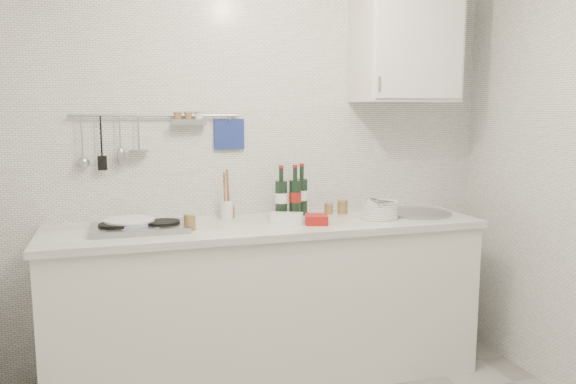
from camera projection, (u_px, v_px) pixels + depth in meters
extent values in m
cube|color=silver|center=(255.00, 160.00, 3.40)|extent=(3.00, 0.02, 2.50)
cube|color=silver|center=(268.00, 304.00, 3.24)|extent=(2.40, 0.60, 0.88)
cube|color=white|center=(268.00, 226.00, 3.17)|extent=(2.44, 0.64, 0.04)
cube|color=black|center=(268.00, 367.00, 3.31)|extent=(2.34, 0.52, 0.10)
cube|color=#93969B|center=(140.00, 228.00, 2.96)|extent=(0.50, 0.32, 0.03)
cylinder|color=black|center=(116.00, 225.00, 2.93)|extent=(0.18, 0.18, 0.01)
cylinder|color=black|center=(163.00, 222.00, 2.99)|extent=(0.18, 0.18, 0.01)
cylinder|color=#93969B|center=(418.00, 213.00, 3.44)|extent=(0.40, 0.40, 0.02)
cylinder|color=#93969B|center=(417.00, 222.00, 3.45)|extent=(0.34, 0.34, 0.10)
cylinder|color=#93969B|center=(157.00, 116.00, 3.17)|extent=(0.95, 0.02, 0.02)
cube|color=navy|center=(229.00, 134.00, 3.32)|extent=(0.18, 0.02, 0.18)
cube|color=silver|center=(405.00, 44.00, 3.40)|extent=(0.60, 0.35, 0.70)
cube|color=white|center=(421.00, 40.00, 3.22)|extent=(0.56, 0.01, 0.66)
cylinder|color=#93969B|center=(379.00, 84.00, 3.17)|extent=(0.01, 0.01, 0.08)
cylinder|color=#46559E|center=(126.00, 228.00, 2.99)|extent=(0.28, 0.28, 0.01)
cylinder|color=#46559E|center=(127.00, 226.00, 2.99)|extent=(0.28, 0.28, 0.01)
cylinder|color=#46559E|center=(128.00, 223.00, 2.99)|extent=(0.27, 0.27, 0.01)
cylinder|color=#46559E|center=(130.00, 220.00, 3.00)|extent=(0.27, 0.27, 0.01)
cylinder|color=white|center=(379.00, 217.00, 3.31)|extent=(0.23, 0.23, 0.01)
cylinder|color=white|center=(379.00, 215.00, 3.31)|extent=(0.22, 0.22, 0.01)
cylinder|color=white|center=(380.00, 213.00, 3.32)|extent=(0.22, 0.22, 0.01)
cylinder|color=white|center=(381.00, 210.00, 3.32)|extent=(0.21, 0.21, 0.01)
cylinder|color=white|center=(381.00, 208.00, 3.32)|extent=(0.20, 0.20, 0.01)
cylinder|color=white|center=(382.00, 206.00, 3.33)|extent=(0.20, 0.20, 0.01)
cylinder|color=white|center=(382.00, 204.00, 3.33)|extent=(0.19, 0.19, 0.01)
cylinder|color=white|center=(383.00, 202.00, 3.33)|extent=(0.19, 0.19, 0.01)
cube|color=white|center=(287.00, 218.00, 3.18)|extent=(0.20, 0.15, 0.05)
cube|color=#A41512|center=(317.00, 219.00, 3.13)|extent=(0.16, 0.16, 0.05)
cylinder|color=white|center=(227.00, 210.00, 3.26)|extent=(0.07, 0.07, 0.11)
cylinder|color=#8F5D39|center=(228.00, 188.00, 3.25)|extent=(0.03, 0.05, 0.21)
cylinder|color=#8F5D39|center=(225.00, 189.00, 3.25)|extent=(0.01, 0.04, 0.20)
cylinder|color=brown|center=(230.00, 212.00, 3.31)|extent=(0.05, 0.05, 0.07)
cylinder|color=tan|center=(230.00, 206.00, 3.30)|extent=(0.06, 0.06, 0.01)
cylinder|color=brown|center=(329.00, 209.00, 3.45)|extent=(0.05, 0.05, 0.06)
cylinder|color=tan|center=(329.00, 203.00, 3.44)|extent=(0.06, 0.06, 0.01)
cylinder|color=brown|center=(342.00, 207.00, 3.45)|extent=(0.06, 0.06, 0.08)
cylinder|color=tan|center=(343.00, 200.00, 3.44)|extent=(0.07, 0.07, 0.01)
cylinder|color=brown|center=(190.00, 223.00, 2.96)|extent=(0.06, 0.06, 0.08)
cylinder|color=tan|center=(190.00, 214.00, 2.96)|extent=(0.07, 0.07, 0.01)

